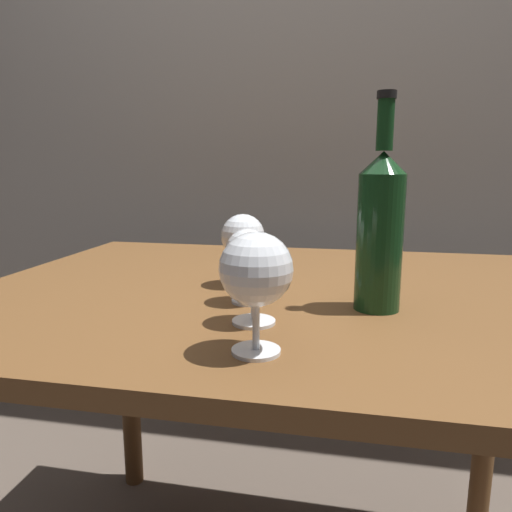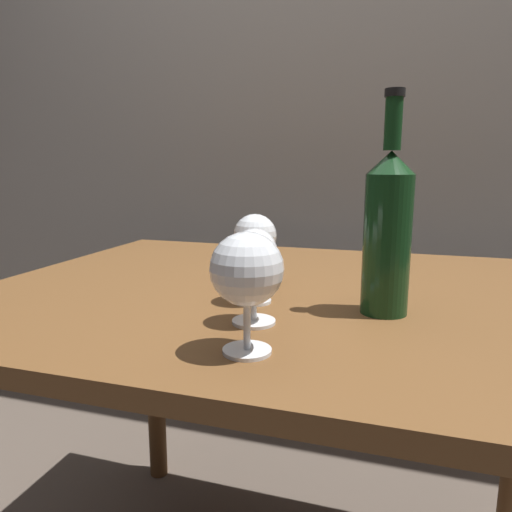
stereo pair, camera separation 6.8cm
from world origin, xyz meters
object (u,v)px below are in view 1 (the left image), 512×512
wine_glass_port (256,272)px  wine_glass_white (243,237)px  wine_bottle (380,228)px  wine_glass_cabernet (256,266)px  wine_glass_chardonnay (248,253)px

wine_glass_port → wine_glass_white: size_ratio=1.10×
wine_glass_port → wine_glass_white: bearing=105.6°
wine_glass_port → wine_bottle: 0.27m
wine_glass_cabernet → wine_glass_white: size_ratio=0.92×
wine_glass_white → wine_glass_cabernet: bearing=-72.3°
wine_glass_port → wine_glass_cabernet: size_ratio=1.18×
wine_glass_chardonnay → wine_bottle: 0.22m
wine_glass_cabernet → wine_glass_chardonnay: 0.11m
wine_glass_port → wine_bottle: (0.16, 0.22, 0.03)m
wine_glass_chardonnay → wine_glass_cabernet: bearing=-71.6°
wine_glass_white → wine_glass_port: bearing=-74.4°
wine_bottle → wine_glass_port: bearing=-125.9°
wine_glass_white → wine_bottle: bearing=-23.6°
wine_glass_port → wine_glass_cabernet: 0.11m
wine_glass_chardonnay → wine_glass_white: bearing=107.0°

